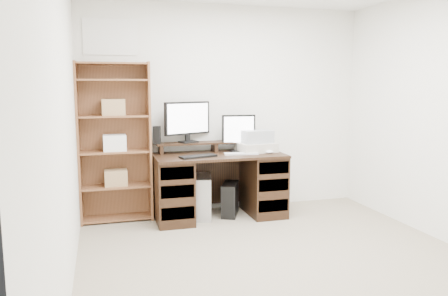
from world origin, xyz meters
name	(u,v)px	position (x,y,z in m)	size (l,w,h in m)	color
room	(294,122)	(0.00, 0.00, 1.25)	(3.54, 4.04, 2.54)	gray
desk	(219,184)	(-0.18, 1.64, 0.39)	(1.50, 0.70, 0.75)	black
riser_shelf	(214,144)	(-0.18, 1.85, 0.84)	(1.40, 0.22, 0.12)	black
monitor_wide	(187,120)	(-0.51, 1.86, 1.14)	(0.58, 0.26, 0.48)	black
monitor_small	(239,132)	(0.09, 1.75, 0.99)	(0.41, 0.16, 0.44)	black
speaker	(157,135)	(-0.87, 1.84, 0.97)	(0.08, 0.08, 0.21)	black
keyboard_black	(198,156)	(-0.47, 1.47, 0.76)	(0.42, 0.14, 0.02)	black
keyboard_white	(241,154)	(0.06, 1.54, 0.76)	(0.39, 0.12, 0.02)	silver
mouse	(270,152)	(0.40, 1.51, 0.77)	(0.10, 0.07, 0.04)	silver
printer	(256,147)	(0.30, 1.68, 0.80)	(0.44, 0.33, 0.11)	beige
basket	(256,137)	(0.30, 1.68, 0.93)	(0.35, 0.25, 0.15)	#9A9FA4
tower_silver	(202,196)	(-0.38, 1.70, 0.24)	(0.22, 0.49, 0.49)	#AEB0B5
tower_black	(230,199)	(-0.04, 1.66, 0.20)	(0.31, 0.42, 0.39)	black
bookshelf	(115,141)	(-1.35, 1.86, 0.92)	(0.80, 0.30, 1.80)	brown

